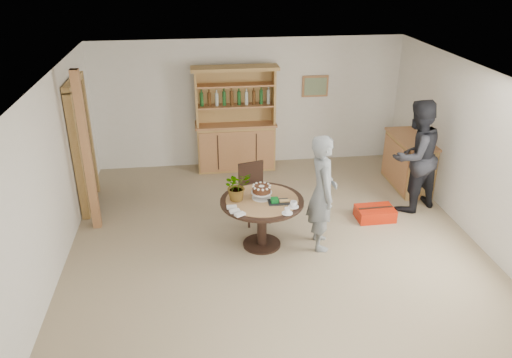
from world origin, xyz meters
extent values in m
plane|color=tan|center=(0.00, 0.00, 0.00)|extent=(7.00, 7.00, 0.00)
cube|color=white|center=(0.00, 3.50, 1.25)|extent=(6.00, 0.04, 2.50)
cube|color=white|center=(-3.00, 0.00, 1.25)|extent=(0.04, 7.00, 2.50)
cube|color=white|center=(3.00, 0.00, 1.25)|extent=(0.04, 7.00, 2.50)
cube|color=white|center=(0.00, 0.00, 2.50)|extent=(6.00, 7.00, 0.04)
cube|color=#B0764A|center=(1.30, 3.47, 1.55)|extent=(0.52, 0.03, 0.42)
cube|color=#59724C|center=(1.30, 3.45, 1.55)|extent=(0.44, 0.02, 0.34)
cube|color=black|center=(-2.94, 2.00, 1.05)|extent=(0.10, 0.90, 2.10)
cube|color=tan|center=(-2.92, 1.50, 1.05)|extent=(0.12, 0.10, 2.10)
cube|color=tan|center=(-2.92, 2.50, 1.05)|extent=(0.12, 0.10, 2.10)
cube|color=tan|center=(-2.92, 2.00, 2.13)|extent=(0.12, 1.10, 0.10)
cube|color=#B0764A|center=(-2.70, 1.20, 1.25)|extent=(0.12, 0.12, 2.50)
cube|color=tan|center=(-0.30, 3.24, 0.45)|extent=(1.50, 0.50, 0.90)
cube|color=#B0764A|center=(-0.30, 3.24, 0.92)|extent=(1.56, 0.54, 0.04)
cube|color=tan|center=(-0.30, 3.34, 1.47)|extent=(1.50, 0.04, 1.06)
cube|color=tan|center=(-1.03, 3.19, 1.47)|extent=(0.04, 0.34, 1.06)
cube|color=tan|center=(0.43, 3.19, 1.47)|extent=(0.04, 0.34, 1.06)
cube|color=#B0764A|center=(-0.30, 3.19, 1.30)|extent=(1.44, 0.32, 0.03)
cube|color=#B0764A|center=(-0.30, 3.19, 1.70)|extent=(1.44, 0.32, 0.03)
cube|color=tan|center=(-0.30, 3.19, 2.01)|extent=(1.62, 0.40, 0.06)
cylinder|color=#194C1E|center=(-0.86, 3.19, 1.46)|extent=(0.07, 0.07, 0.28)
cylinder|color=#4C2D14|center=(-0.70, 3.19, 1.46)|extent=(0.07, 0.07, 0.28)
cylinder|color=#B2BFB2|center=(-0.54, 3.19, 1.46)|extent=(0.07, 0.07, 0.28)
cylinder|color=#194C1E|center=(-0.38, 3.19, 1.46)|extent=(0.07, 0.07, 0.28)
cylinder|color=#4C2D14|center=(-0.22, 3.19, 1.46)|extent=(0.07, 0.07, 0.28)
cylinder|color=#B2BFB2|center=(-0.06, 3.19, 1.46)|extent=(0.07, 0.07, 0.28)
cylinder|color=#194C1E|center=(0.10, 3.19, 1.46)|extent=(0.07, 0.07, 0.28)
cylinder|color=#4C2D14|center=(0.26, 3.19, 1.46)|extent=(0.07, 0.07, 0.28)
cube|color=tan|center=(2.74, 2.00, 0.45)|extent=(0.50, 1.20, 0.90)
cube|color=#B0764A|center=(2.74, 2.00, 0.92)|extent=(0.54, 1.26, 0.04)
cylinder|color=black|center=(-0.19, 0.33, 0.73)|extent=(1.20, 1.20, 0.04)
cylinder|color=black|center=(-0.19, 0.33, 0.36)|extent=(0.14, 0.14, 0.70)
cylinder|color=black|center=(-0.19, 0.33, 0.01)|extent=(0.56, 0.56, 0.03)
cylinder|color=#A37B4F|center=(-0.19, 0.33, 0.76)|extent=(1.04, 1.04, 0.01)
cube|color=black|center=(-0.19, 1.08, 0.45)|extent=(0.51, 0.51, 0.04)
cube|color=black|center=(-0.24, 1.26, 0.70)|extent=(0.41, 0.14, 0.46)
cube|color=black|center=(-0.24, 1.26, 0.92)|extent=(0.42, 0.15, 0.05)
cube|color=black|center=(-0.32, 0.86, 0.22)|extent=(0.04, 0.03, 0.44)
cube|color=black|center=(0.03, 0.95, 0.22)|extent=(0.04, 0.03, 0.44)
cube|color=black|center=(-0.41, 1.21, 0.22)|extent=(0.04, 0.04, 0.44)
cube|color=black|center=(-0.07, 1.30, 0.22)|extent=(0.04, 0.04, 0.44)
cylinder|color=white|center=(-0.19, 0.38, 0.77)|extent=(0.28, 0.28, 0.01)
cylinder|color=white|center=(-0.19, 0.38, 0.81)|extent=(0.05, 0.05, 0.08)
cylinder|color=white|center=(-0.19, 0.38, 0.85)|extent=(0.30, 0.30, 0.01)
cylinder|color=#4C2215|center=(-0.19, 0.38, 0.90)|extent=(0.26, 0.26, 0.09)
cylinder|color=white|center=(-0.19, 0.38, 0.95)|extent=(0.08, 0.08, 0.01)
sphere|color=white|center=(-0.07, 0.38, 0.95)|extent=(0.04, 0.04, 0.04)
sphere|color=white|center=(-0.09, 0.44, 0.95)|extent=(0.04, 0.04, 0.04)
sphere|color=white|center=(-0.13, 0.48, 0.95)|extent=(0.04, 0.04, 0.04)
sphere|color=white|center=(-0.19, 0.50, 0.95)|extent=(0.04, 0.04, 0.04)
sphere|color=white|center=(-0.25, 0.48, 0.95)|extent=(0.04, 0.04, 0.04)
sphere|color=white|center=(-0.30, 0.44, 0.95)|extent=(0.04, 0.04, 0.04)
sphere|color=white|center=(-0.31, 0.38, 0.95)|extent=(0.04, 0.04, 0.04)
sphere|color=white|center=(-0.30, 0.32, 0.95)|extent=(0.04, 0.04, 0.04)
sphere|color=white|center=(-0.25, 0.28, 0.95)|extent=(0.04, 0.04, 0.04)
sphere|color=white|center=(-0.19, 0.26, 0.95)|extent=(0.04, 0.04, 0.04)
sphere|color=white|center=(-0.13, 0.28, 0.95)|extent=(0.04, 0.04, 0.04)
sphere|color=white|center=(-0.09, 0.32, 0.95)|extent=(0.04, 0.04, 0.04)
imported|color=#3F7233|center=(-0.54, 0.38, 0.97)|extent=(0.47, 0.44, 0.42)
cube|color=black|center=(0.03, 0.21, 0.77)|extent=(0.30, 0.20, 0.01)
cube|color=#0B6921|center=(-0.03, 0.21, 0.80)|extent=(0.10, 0.10, 0.06)
cube|color=#0B6921|center=(-0.03, 0.21, 0.83)|extent=(0.11, 0.02, 0.01)
cylinder|color=white|center=(0.21, 0.05, 0.76)|extent=(0.15, 0.15, 0.01)
imported|color=white|center=(0.21, 0.05, 0.81)|extent=(0.10, 0.10, 0.08)
cylinder|color=white|center=(0.09, -0.12, 0.76)|extent=(0.15, 0.15, 0.01)
imported|color=white|center=(0.09, -0.12, 0.81)|extent=(0.08, 0.08, 0.07)
cube|color=white|center=(-0.64, 0.13, 0.78)|extent=(0.14, 0.08, 0.03)
cube|color=white|center=(-0.61, 0.01, 0.78)|extent=(0.16, 0.11, 0.03)
cube|color=white|center=(-0.55, -0.09, 0.78)|extent=(0.16, 0.14, 0.03)
imported|color=slate|center=(0.66, 0.23, 0.86)|extent=(0.45, 0.65, 1.73)
imported|color=black|center=(2.44, 1.18, 0.94)|extent=(1.12, 1.02, 1.89)
cube|color=red|center=(1.74, 0.87, 0.10)|extent=(0.61, 0.41, 0.20)
cube|color=black|center=(1.74, 0.87, 0.20)|extent=(0.56, 0.05, 0.01)
camera|label=1|loc=(-1.10, -5.92, 4.02)|focal=35.00mm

